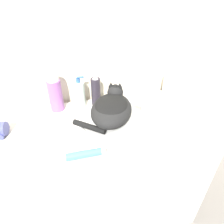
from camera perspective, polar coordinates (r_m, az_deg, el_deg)
name	(u,v)px	position (r m, az deg, el deg)	size (l,w,h in m)	color
wall_back	(86,40)	(1.20, -7.54, 19.74)	(8.00, 0.05, 2.40)	beige
vanity_counter	(102,174)	(1.38, -3.01, -17.29)	(1.24, 0.53, 0.84)	beige
sink_basin	(111,123)	(1.03, -0.15, -3.14)	(0.34, 0.34, 0.06)	silver
cat	(111,107)	(0.99, -0.15, 1.30)	(0.34, 0.34, 0.15)	black
faucet	(143,107)	(1.10, 8.81, 1.56)	(0.13, 0.06, 0.15)	silver
hairspray_can_black	(96,91)	(1.20, -4.63, 5.96)	(0.06, 0.06, 0.19)	#28232D
mouthwash_bottle	(55,93)	(1.18, -15.91, 5.15)	(0.08, 0.08, 0.22)	#93569E
soap_pump_bottle	(80,94)	(1.19, -9.27, 5.02)	(0.07, 0.07, 0.19)	silver
lotion_bottle_white	(168,83)	(1.35, 15.76, 8.08)	(0.06, 0.06, 0.17)	silver
cream_tube	(86,154)	(0.90, -7.30, -11.79)	(0.17, 0.04, 0.04)	#4C7FB2
soap_bar	(168,131)	(1.05, 15.62, -5.29)	(0.08, 0.06, 0.02)	silver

